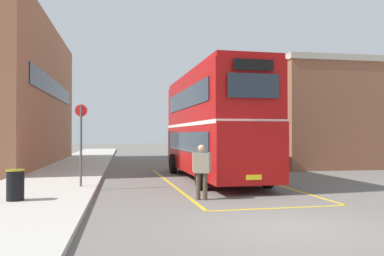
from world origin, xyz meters
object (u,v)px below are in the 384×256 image
Objects in this scene: litter_bin at (15,185)px; bus_stop_sign at (81,137)px; single_deck_bus at (203,139)px; pedestrian_boarding at (202,168)px; double_decker_bus at (213,123)px.

bus_stop_sign reaches higher than litter_bin.
bus_stop_sign reaches higher than single_deck_bus.
litter_bin is (-10.14, -23.21, -1.06)m from single_deck_bus.
litter_bin is (-5.41, -0.04, -0.40)m from pedestrian_boarding.
litter_bin is at bearing -118.00° from bus_stop_sign.
pedestrian_boarding is at bearing 0.46° from litter_bin.
double_decker_bus is at bearing 73.57° from pedestrian_boarding.
bus_stop_sign reaches higher than pedestrian_boarding.
single_deck_bus is 22.13m from bus_stop_sign.
pedestrian_boarding is at bearing -101.53° from single_deck_bus.
single_deck_bus is 4.89× the size of pedestrian_boarding.
bus_stop_sign is (-8.63, -20.38, 0.27)m from single_deck_bus.
litter_bin is at bearing -113.59° from single_deck_bus.
pedestrian_boarding is 1.94× the size of litter_bin.
double_decker_bus reaches higher than single_deck_bus.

